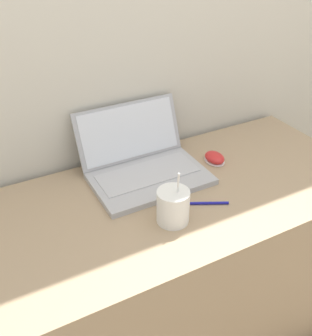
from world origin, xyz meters
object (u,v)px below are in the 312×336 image
at_px(pen, 207,203).
at_px(drink_cup, 173,206).
at_px(computer_mouse, 215,158).
at_px(laptop, 143,163).

bearing_deg(pen, drink_cup, -173.32).
bearing_deg(pen, computer_mouse, 49.58).
distance_m(drink_cup, pen, 0.14).
bearing_deg(pen, laptop, 111.37).
relative_size(computer_mouse, pen, 0.71).
distance_m(laptop, pen, 0.27).
xyz_separation_m(computer_mouse, pen, (-0.17, -0.20, -0.01)).
bearing_deg(computer_mouse, pen, -130.42).
distance_m(laptop, drink_cup, 0.27).
relative_size(laptop, drink_cup, 2.12).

